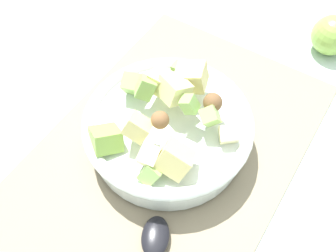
% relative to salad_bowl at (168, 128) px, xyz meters
% --- Properties ---
extents(ground_plane, '(2.40, 2.40, 0.00)m').
position_rel_salad_bowl_xyz_m(ground_plane, '(-0.01, -0.01, -0.04)').
color(ground_plane, silver).
extents(placemat, '(0.51, 0.35, 0.01)m').
position_rel_salad_bowl_xyz_m(placemat, '(-0.01, -0.01, -0.04)').
color(placemat, gray).
rests_on(placemat, ground_plane).
extents(salad_bowl, '(0.24, 0.24, 0.11)m').
position_rel_salad_bowl_xyz_m(salad_bowl, '(0.00, 0.00, 0.00)').
color(salad_bowl, white).
rests_on(salad_bowl, placemat).
extents(whole_apple, '(0.07, 0.07, 0.08)m').
position_rel_salad_bowl_xyz_m(whole_apple, '(0.32, -0.13, -0.01)').
color(whole_apple, '#8CB74C').
rests_on(whole_apple, ground_plane).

